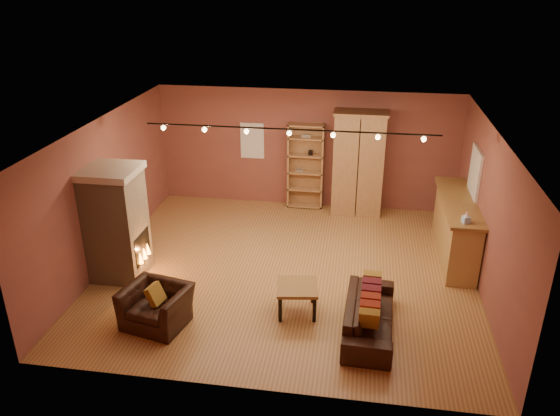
% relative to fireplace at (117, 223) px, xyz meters
% --- Properties ---
extents(floor, '(7.00, 7.00, 0.00)m').
position_rel_fireplace_xyz_m(floor, '(3.04, 0.60, -1.06)').
color(floor, olive).
rests_on(floor, ground).
extents(ceiling, '(7.00, 7.00, 0.00)m').
position_rel_fireplace_xyz_m(ceiling, '(3.04, 0.60, 1.74)').
color(ceiling, '#552E1A').
rests_on(ceiling, back_wall).
extents(back_wall, '(7.00, 0.02, 2.80)m').
position_rel_fireplace_xyz_m(back_wall, '(3.04, 3.85, 0.34)').
color(back_wall, brown).
rests_on(back_wall, floor).
extents(left_wall, '(0.02, 6.50, 2.80)m').
position_rel_fireplace_xyz_m(left_wall, '(-0.46, 0.60, 0.34)').
color(left_wall, brown).
rests_on(left_wall, floor).
extents(right_wall, '(0.02, 6.50, 2.80)m').
position_rel_fireplace_xyz_m(right_wall, '(6.54, 0.60, 0.34)').
color(right_wall, brown).
rests_on(right_wall, floor).
extents(fireplace, '(1.01, 0.98, 2.12)m').
position_rel_fireplace_xyz_m(fireplace, '(0.00, 0.00, 0.00)').
color(fireplace, tan).
rests_on(fireplace, floor).
extents(back_window, '(0.56, 0.04, 0.86)m').
position_rel_fireplace_xyz_m(back_window, '(1.74, 3.83, 0.49)').
color(back_window, white).
rests_on(back_window, back_wall).
extents(bookcase, '(0.84, 0.33, 2.04)m').
position_rel_fireplace_xyz_m(bookcase, '(3.04, 3.74, -0.02)').
color(bookcase, tan).
rests_on(bookcase, floor).
extents(armoire, '(1.19, 0.68, 2.42)m').
position_rel_fireplace_xyz_m(armoire, '(4.26, 3.54, 0.16)').
color(armoire, tan).
rests_on(armoire, floor).
extents(bar_counter, '(0.67, 2.55, 1.22)m').
position_rel_fireplace_xyz_m(bar_counter, '(6.24, 1.67, -0.44)').
color(bar_counter, tan).
rests_on(bar_counter, floor).
extents(tissue_box, '(0.16, 0.16, 0.23)m').
position_rel_fireplace_xyz_m(tissue_box, '(6.19, 0.64, 0.25)').
color(tissue_box, '#96C3F0').
rests_on(tissue_box, bar_counter).
extents(right_window, '(0.05, 0.90, 1.00)m').
position_rel_fireplace_xyz_m(right_window, '(6.51, 2.00, 0.59)').
color(right_window, white).
rests_on(right_window, right_wall).
extents(loveseat, '(0.63, 1.93, 0.78)m').
position_rel_fireplace_xyz_m(loveseat, '(4.59, -1.06, -0.67)').
color(loveseat, black).
rests_on(loveseat, floor).
extents(armchair, '(1.12, 0.86, 0.87)m').
position_rel_fireplace_xyz_m(armchair, '(1.21, -1.39, -0.62)').
color(armchair, black).
rests_on(armchair, floor).
extents(coffee_table, '(0.76, 0.76, 0.51)m').
position_rel_fireplace_xyz_m(coffee_table, '(3.40, -0.72, -0.63)').
color(coffee_table, olive).
rests_on(coffee_table, floor).
extents(track_rail, '(5.20, 0.09, 0.13)m').
position_rel_fireplace_xyz_m(track_rail, '(3.04, 0.80, 1.62)').
color(track_rail, black).
rests_on(track_rail, ceiling).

